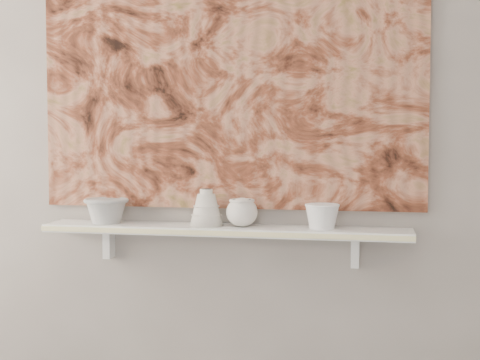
% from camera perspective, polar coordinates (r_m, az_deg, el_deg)
% --- Properties ---
extents(wall_back, '(3.60, 0.00, 3.60)m').
position_cam_1_polar(wall_back, '(2.60, -0.95, 5.51)').
color(wall_back, gray).
rests_on(wall_back, floor).
extents(shelf, '(1.40, 0.18, 0.03)m').
position_cam_1_polar(shelf, '(2.53, -1.40, -4.29)').
color(shelf, white).
rests_on(shelf, wall_back).
extents(shelf_stripe, '(1.40, 0.01, 0.02)m').
position_cam_1_polar(shelf_stripe, '(2.44, -1.89, -4.58)').
color(shelf_stripe, beige).
rests_on(shelf_stripe, shelf).
extents(bracket_left, '(0.03, 0.06, 0.12)m').
position_cam_1_polar(bracket_left, '(2.75, -11.13, -5.31)').
color(bracket_left, white).
rests_on(bracket_left, wall_back).
extents(bracket_right, '(0.03, 0.06, 0.12)m').
position_cam_1_polar(bracket_right, '(2.55, 9.80, -6.00)').
color(bracket_right, white).
rests_on(bracket_right, wall_back).
extents(painting, '(1.50, 0.02, 1.10)m').
position_cam_1_polar(painting, '(2.60, -1.03, 9.71)').
color(painting, brown).
rests_on(painting, wall_back).
extents(house_motif, '(0.09, 0.00, 0.08)m').
position_cam_1_polar(house_motif, '(2.52, 8.98, 2.86)').
color(house_motif, black).
rests_on(house_motif, painting).
extents(bowl_grey, '(0.19, 0.19, 0.10)m').
position_cam_1_polar(bowl_grey, '(2.67, -11.34, -2.55)').
color(bowl_grey, '#9F9F9C').
rests_on(bowl_grey, shelf).
extents(cup_cream, '(0.15, 0.15, 0.11)m').
position_cam_1_polar(cup_cream, '(2.51, 0.16, -2.77)').
color(cup_cream, white).
rests_on(cup_cream, shelf).
extents(bell_vessel, '(0.13, 0.13, 0.14)m').
position_cam_1_polar(bell_vessel, '(2.54, -2.89, -2.34)').
color(bell_vessel, silver).
rests_on(bell_vessel, shelf).
extents(bowl_white, '(0.14, 0.14, 0.09)m').
position_cam_1_polar(bowl_white, '(2.47, 7.03, -3.08)').
color(bowl_white, white).
rests_on(bowl_white, shelf).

